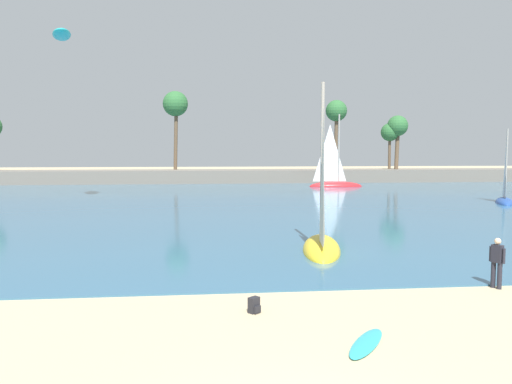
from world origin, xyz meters
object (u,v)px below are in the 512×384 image
surfboard (366,343)px  backpack_near_kite (254,305)px  kite_aloft_high_over_bay (62,35)px  sailboat_near_shore (335,180)px  sailboat_mid_bay (505,196)px  sailboat_toward_headland (322,235)px  person_at_waterline (497,261)px

surfboard → backpack_near_kite: bearing=-103.8°
kite_aloft_high_over_bay → sailboat_near_shore: bearing=-71.9°
kite_aloft_high_over_bay → surfboard: bearing=-167.9°
sailboat_near_shore → sailboat_mid_bay: 22.13m
sailboat_near_shore → sailboat_mid_bay: bearing=-64.8°
sailboat_mid_bay → kite_aloft_high_over_bay: 39.24m
sailboat_toward_headland → sailboat_mid_bay: bearing=42.4°
person_at_waterline → kite_aloft_high_over_bay: size_ratio=0.40×
person_at_waterline → sailboat_mid_bay: size_ratio=0.25×
surfboard → kite_aloft_high_over_bay: size_ratio=0.50×
backpack_near_kite → sailboat_near_shore: (14.46, 46.35, 0.70)m
person_at_waterline → backpack_near_kite: (-8.12, -1.67, -0.69)m
sailboat_near_shore → sailboat_toward_headland: sailboat_near_shore is taller
backpack_near_kite → sailboat_near_shore: sailboat_near_shore is taller
sailboat_near_shore → sailboat_toward_headland: bearing=-105.6°
kite_aloft_high_over_bay → sailboat_toward_headland: bearing=-155.7°
surfboard → sailboat_toward_headland: 10.67m
person_at_waterline → backpack_near_kite: bearing=-168.4°
backpack_near_kite → sailboat_toward_headland: 8.87m
backpack_near_kite → surfboard: (2.36, -2.55, -0.17)m
backpack_near_kite → sailboat_mid_bay: bearing=47.8°
surfboard → sailboat_mid_bay: (21.53, 28.88, 0.62)m
person_at_waterline → surfboard: person_at_waterline is taller
sailboat_mid_bay → kite_aloft_high_over_bay: size_ratio=1.60×
backpack_near_kite → sailboat_toward_headland: sailboat_toward_headland is taller
person_at_waterline → sailboat_near_shore: sailboat_near_shore is taller
surfboard → kite_aloft_high_over_bay: bearing=-121.4°
surfboard → kite_aloft_high_over_bay: 38.37m
surfboard → sailboat_toward_headland: bearing=-154.4°
surfboard → sailboat_toward_headland: sailboat_toward_headland is taller
person_at_waterline → sailboat_toward_headland: bearing=124.4°
kite_aloft_high_over_bay → person_at_waterline: bearing=-156.4°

